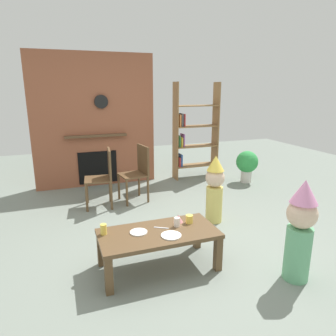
{
  "coord_description": "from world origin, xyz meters",
  "views": [
    {
      "loc": [
        -1.14,
        -3.15,
        1.79
      ],
      "look_at": [
        0.15,
        0.4,
        0.8
      ],
      "focal_mm": 32.79,
      "sensor_mm": 36.0,
      "label": 1
    }
  ],
  "objects_px": {
    "birthday_cake_slice": "(178,218)",
    "child_in_pink": "(215,187)",
    "paper_cup_near_right": "(189,219)",
    "bookshelf": "(193,134)",
    "potted_plant_tall": "(247,163)",
    "paper_cup_center": "(177,222)",
    "dining_chair_left": "(104,174)",
    "paper_plate_front": "(139,232)",
    "dining_chair_middle": "(138,170)",
    "paper_plate_rear": "(171,235)",
    "child_with_cone_hat": "(300,228)",
    "coffee_table": "(159,237)",
    "paper_cup_near_left": "(104,229)"
  },
  "relations": [
    {
      "from": "paper_plate_front",
      "to": "paper_plate_rear",
      "type": "distance_m",
      "value": 0.33
    },
    {
      "from": "child_with_cone_hat",
      "to": "coffee_table",
      "type": "bearing_deg",
      "value": -0.0
    },
    {
      "from": "child_with_cone_hat",
      "to": "dining_chair_left",
      "type": "xyz_separation_m",
      "value": [
        -1.43,
        2.53,
        -0.02
      ]
    },
    {
      "from": "paper_cup_center",
      "to": "dining_chair_middle",
      "type": "distance_m",
      "value": 1.93
    },
    {
      "from": "birthday_cake_slice",
      "to": "child_in_pink",
      "type": "height_order",
      "value": "child_in_pink"
    },
    {
      "from": "bookshelf",
      "to": "dining_chair_left",
      "type": "height_order",
      "value": "bookshelf"
    },
    {
      "from": "paper_cup_near_left",
      "to": "paper_cup_center",
      "type": "bearing_deg",
      "value": -6.0
    },
    {
      "from": "birthday_cake_slice",
      "to": "potted_plant_tall",
      "type": "relative_size",
      "value": 0.16
    },
    {
      "from": "dining_chair_middle",
      "to": "birthday_cake_slice",
      "type": "bearing_deg",
      "value": 79.89
    },
    {
      "from": "bookshelf",
      "to": "paper_plate_front",
      "type": "bearing_deg",
      "value": -123.33
    },
    {
      "from": "paper_plate_rear",
      "to": "child_in_pink",
      "type": "distance_m",
      "value": 1.36
    },
    {
      "from": "bookshelf",
      "to": "potted_plant_tall",
      "type": "relative_size",
      "value": 3.08
    },
    {
      "from": "birthday_cake_slice",
      "to": "dining_chair_middle",
      "type": "height_order",
      "value": "dining_chair_middle"
    },
    {
      "from": "paper_cup_near_right",
      "to": "potted_plant_tall",
      "type": "relative_size",
      "value": 0.14
    },
    {
      "from": "paper_plate_rear",
      "to": "paper_plate_front",
      "type": "bearing_deg",
      "value": 147.61
    },
    {
      "from": "birthday_cake_slice",
      "to": "child_in_pink",
      "type": "bearing_deg",
      "value": 40.02
    },
    {
      "from": "dining_chair_middle",
      "to": "child_with_cone_hat",
      "type": "bearing_deg",
      "value": 99.57
    },
    {
      "from": "child_with_cone_hat",
      "to": "paper_cup_near_right",
      "type": "bearing_deg",
      "value": -13.41
    },
    {
      "from": "dining_chair_left",
      "to": "dining_chair_middle",
      "type": "distance_m",
      "value": 0.56
    },
    {
      "from": "paper_cup_center",
      "to": "birthday_cake_slice",
      "type": "height_order",
      "value": "paper_cup_center"
    },
    {
      "from": "child_in_pink",
      "to": "paper_cup_near_left",
      "type": "bearing_deg",
      "value": -14.05
    },
    {
      "from": "dining_chair_left",
      "to": "dining_chair_middle",
      "type": "xyz_separation_m",
      "value": [
        0.56,
        0.08,
        0.0
      ]
    },
    {
      "from": "paper_plate_front",
      "to": "dining_chair_middle",
      "type": "xyz_separation_m",
      "value": [
        0.5,
        1.94,
        0.11
      ]
    },
    {
      "from": "paper_cup_near_left",
      "to": "paper_cup_center",
      "type": "xyz_separation_m",
      "value": [
        0.74,
        -0.08,
        -0.01
      ]
    },
    {
      "from": "dining_chair_left",
      "to": "paper_cup_center",
      "type": "bearing_deg",
      "value": 110.36
    },
    {
      "from": "bookshelf",
      "to": "birthday_cake_slice",
      "type": "height_order",
      "value": "bookshelf"
    },
    {
      "from": "paper_cup_center",
      "to": "birthday_cake_slice",
      "type": "bearing_deg",
      "value": 60.26
    },
    {
      "from": "child_with_cone_hat",
      "to": "child_in_pink",
      "type": "distance_m",
      "value": 1.44
    },
    {
      "from": "potted_plant_tall",
      "to": "paper_plate_rear",
      "type": "bearing_deg",
      "value": -136.2
    },
    {
      "from": "paper_cup_center",
      "to": "paper_plate_front",
      "type": "xyz_separation_m",
      "value": [
        -0.41,
        -0.01,
        -0.04
      ]
    },
    {
      "from": "paper_plate_rear",
      "to": "child_with_cone_hat",
      "type": "relative_size",
      "value": 0.2
    },
    {
      "from": "paper_cup_near_left",
      "to": "child_in_pink",
      "type": "distance_m",
      "value": 1.73
    },
    {
      "from": "paper_cup_center",
      "to": "dining_chair_middle",
      "type": "xyz_separation_m",
      "value": [
        0.09,
        1.93,
        0.06
      ]
    },
    {
      "from": "coffee_table",
      "to": "paper_plate_rear",
      "type": "xyz_separation_m",
      "value": [
        0.09,
        -0.13,
        0.07
      ]
    },
    {
      "from": "paper_plate_rear",
      "to": "dining_chair_left",
      "type": "relative_size",
      "value": 0.22
    },
    {
      "from": "bookshelf",
      "to": "paper_cup_near_right",
      "type": "bearing_deg",
      "value": -114.98
    },
    {
      "from": "paper_cup_center",
      "to": "paper_plate_rear",
      "type": "relative_size",
      "value": 0.48
    },
    {
      "from": "paper_cup_near_left",
      "to": "child_in_pink",
      "type": "relative_size",
      "value": 0.11
    },
    {
      "from": "dining_chair_middle",
      "to": "potted_plant_tall",
      "type": "xyz_separation_m",
      "value": [
        2.22,
        0.23,
        -0.14
      ]
    },
    {
      "from": "paper_cup_near_right",
      "to": "bookshelf",
      "type": "bearing_deg",
      "value": 65.02
    },
    {
      "from": "bookshelf",
      "to": "child_with_cone_hat",
      "type": "relative_size",
      "value": 1.91
    },
    {
      "from": "paper_cup_near_right",
      "to": "paper_cup_center",
      "type": "height_order",
      "value": "paper_cup_center"
    },
    {
      "from": "paper_cup_near_left",
      "to": "potted_plant_tall",
      "type": "distance_m",
      "value": 3.7
    },
    {
      "from": "child_with_cone_hat",
      "to": "child_in_pink",
      "type": "bearing_deg",
      "value": -57.46
    },
    {
      "from": "coffee_table",
      "to": "birthday_cake_slice",
      "type": "height_order",
      "value": "birthday_cake_slice"
    },
    {
      "from": "child_with_cone_hat",
      "to": "child_in_pink",
      "type": "xyz_separation_m",
      "value": [
        -0.11,
        1.44,
        -0.03
      ]
    },
    {
      "from": "paper_plate_front",
      "to": "birthday_cake_slice",
      "type": "xyz_separation_m",
      "value": [
        0.46,
        0.1,
        0.04
      ]
    },
    {
      "from": "paper_cup_center",
      "to": "dining_chair_left",
      "type": "xyz_separation_m",
      "value": [
        -0.47,
        1.85,
        0.06
      ]
    },
    {
      "from": "coffee_table",
      "to": "paper_cup_near_left",
      "type": "height_order",
      "value": "paper_cup_near_left"
    },
    {
      "from": "paper_cup_near_left",
      "to": "paper_plate_front",
      "type": "xyz_separation_m",
      "value": [
        0.33,
        -0.08,
        -0.05
      ]
    }
  ]
}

